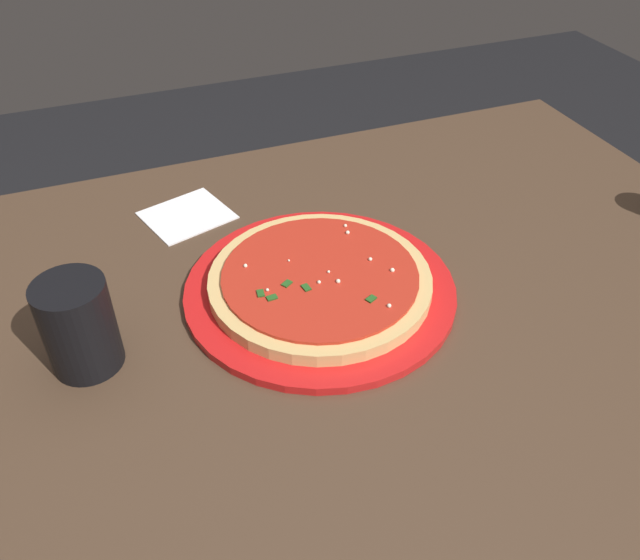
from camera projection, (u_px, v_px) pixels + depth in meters
The scene contains 5 objects.
restaurant_table at pixel (349, 381), 0.85m from camera, with size 1.13×0.84×0.74m.
serving_plate at pixel (320, 289), 0.79m from camera, with size 0.33×0.33×0.01m, color red.
pizza at pixel (320, 280), 0.78m from camera, with size 0.27×0.27×0.02m.
cup_tall_drink at pixel (79, 326), 0.67m from camera, with size 0.07×0.07×0.11m, color black.
napkin_folded_right at pixel (187, 215), 0.92m from camera, with size 0.11×0.10×0.00m, color white.
Camera 1 is at (0.24, 0.52, 1.25)m, focal length 36.69 mm.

